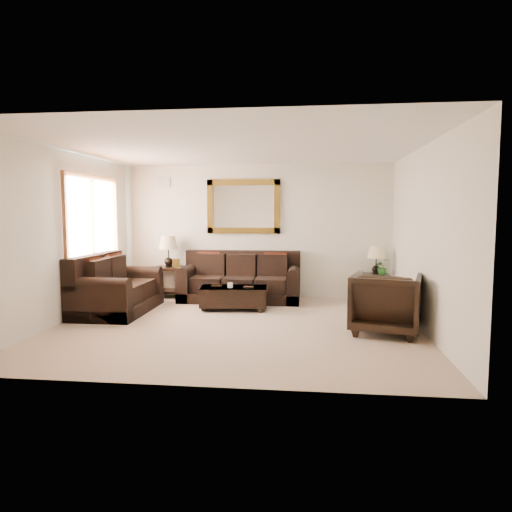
# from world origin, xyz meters

# --- Properties ---
(room) EXTENTS (5.51, 5.01, 2.71)m
(room) POSITION_xyz_m (0.00, 0.00, 1.35)
(room) COLOR tan
(room) RESTS_ON ground
(window) EXTENTS (0.07, 1.96, 1.66)m
(window) POSITION_xyz_m (-2.70, 0.90, 1.55)
(window) COLOR white
(window) RESTS_ON room
(mirror) EXTENTS (1.50, 0.06, 1.10)m
(mirror) POSITION_xyz_m (-0.24, 2.47, 1.85)
(mirror) COLOR #4E370F
(mirror) RESTS_ON room
(air_vent) EXTENTS (0.25, 0.02, 0.18)m
(air_vent) POSITION_xyz_m (-1.90, 2.48, 2.35)
(air_vent) COLOR #999999
(air_vent) RESTS_ON room
(sofa) EXTENTS (2.33, 1.01, 0.95)m
(sofa) POSITION_xyz_m (-0.24, 2.04, 0.35)
(sofa) COLOR black
(sofa) RESTS_ON room
(loveseat) EXTENTS (1.06, 1.79, 1.01)m
(loveseat) POSITION_xyz_m (-2.26, 0.69, 0.37)
(loveseat) COLOR black
(loveseat) RESTS_ON room
(end_table_left) EXTENTS (0.57, 0.57, 1.26)m
(end_table_left) POSITION_xyz_m (-1.74, 2.17, 0.82)
(end_table_left) COLOR black
(end_table_left) RESTS_ON room
(end_table_right) EXTENTS (0.49, 0.49, 1.08)m
(end_table_right) POSITION_xyz_m (2.40, 2.21, 0.70)
(end_table_right) COLOR black
(end_table_right) RESTS_ON room
(coffee_table) EXTENTS (1.24, 0.75, 0.50)m
(coffee_table) POSITION_xyz_m (-0.23, 1.14, 0.25)
(coffee_table) COLOR black
(coffee_table) RESTS_ON room
(armchair) EXTENTS (1.13, 1.09, 0.96)m
(armchair) POSITION_xyz_m (2.20, -0.20, 0.48)
(armchair) COLOR black
(armchair) RESTS_ON floor
(potted_plant) EXTENTS (0.37, 0.38, 0.24)m
(potted_plant) POSITION_xyz_m (2.51, 2.13, 0.65)
(potted_plant) COLOR #20581E
(potted_plant) RESTS_ON end_table_right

